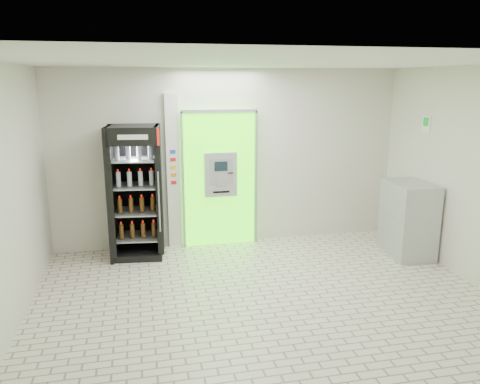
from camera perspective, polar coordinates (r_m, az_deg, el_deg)
name	(u,v)px	position (r m, az deg, el deg)	size (l,w,h in m)	color
ground	(268,304)	(6.19, 3.48, -13.43)	(6.00, 6.00, 0.00)	beige
room_shell	(271,162)	(5.60, 3.75, 3.63)	(6.00, 6.00, 6.00)	silver
atm_assembly	(220,178)	(8.00, -2.51, 1.73)	(1.30, 0.24, 2.33)	#3FE90B
pillar	(173,172)	(7.91, -8.14, 2.43)	(0.22, 0.11, 2.60)	silver
beverage_cooler	(136,195)	(7.66, -12.57, -0.31)	(0.87, 0.81, 2.12)	black
steel_cabinet	(408,219)	(8.06, 19.81, -3.12)	(0.68, 0.95, 1.21)	#A9ACB1
exit_sign	(426,124)	(8.11, 21.76, 7.76)	(0.02, 0.22, 0.26)	white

